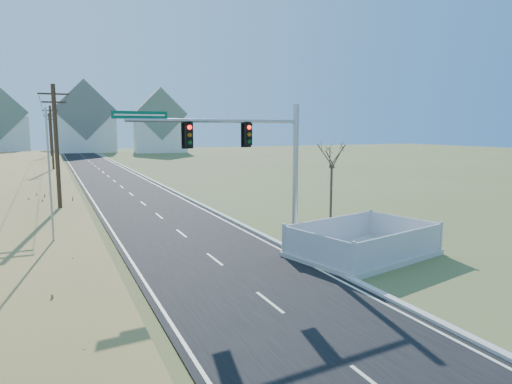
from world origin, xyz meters
name	(u,v)px	position (x,y,z in m)	size (l,w,h in m)	color
ground	(248,287)	(0.00, 0.00, 0.00)	(260.00, 260.00, 0.00)	brown
road	(105,174)	(0.00, 50.00, 0.03)	(8.00, 180.00, 0.06)	black
curb	(135,172)	(4.15, 50.00, 0.09)	(0.30, 180.00, 0.18)	#B2AFA8
utility_pole_near	(57,154)	(-6.50, 15.00, 4.68)	(1.80, 0.26, 9.00)	#422D1E
utility_pole_mid	(52,142)	(-6.50, 45.00, 4.68)	(1.80, 0.26, 9.00)	#422D1E
utility_pole_far	(50,137)	(-6.50, 75.00, 4.68)	(1.80, 0.26, 9.00)	#422D1E
condo_n	(84,123)	(2.00, 112.00, 7.61)	(15.27, 10.20, 18.54)	white
condo_ne	(160,126)	(20.00, 104.00, 6.84)	(14.12, 10.51, 16.52)	white
traffic_signal_mast	(264,164)	(2.62, 4.02, 4.58)	(9.40, 1.16, 7.50)	#9EA0A5
fence_enclosure	(363,250)	(7.00, 1.73, 0.30)	(7.78, 6.13, 1.58)	#B7B5AD
open_sign	(328,259)	(4.50, 1.04, 0.34)	(0.50, 0.23, 0.63)	white
flagpole	(51,206)	(-7.00, 5.85, 2.88)	(0.32, 0.32, 7.21)	#B7B5AD
bare_tree	(332,154)	(10.81, 10.28, 4.57)	(2.14, 2.14, 5.67)	#4C3F33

